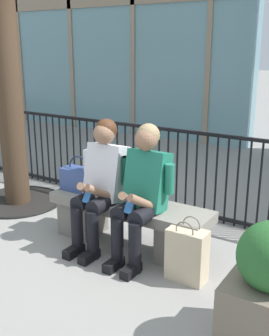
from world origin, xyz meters
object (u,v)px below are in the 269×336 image
at_px(seated_person_with_phone, 101,181).
at_px(shopping_bag, 187,255).
at_px(stone_bench, 129,219).
at_px(planter, 269,291).
at_px(handbag_on_bench, 80,179).
at_px(seated_person_companion, 142,189).

xyz_separation_m(seated_person_with_phone, shopping_bag, (0.95, -0.12, -0.43)).
bearing_deg(stone_bench, seated_person_with_phone, -150.07).
xyz_separation_m(seated_person_with_phone, planter, (1.72, -0.55, -0.26)).
xyz_separation_m(shopping_bag, planter, (0.76, -0.43, 0.17)).
bearing_deg(handbag_on_bench, seated_person_companion, -8.40).
height_order(seated_person_with_phone, shopping_bag, seated_person_with_phone).
relative_size(stone_bench, handbag_on_bench, 4.33).
bearing_deg(planter, handbag_on_bench, 162.01).
relative_size(stone_bench, planter, 1.88).
distance_m(stone_bench, shopping_bag, 0.77).
relative_size(seated_person_companion, planter, 1.43).
bearing_deg(shopping_bag, stone_bench, 161.09).
height_order(handbag_on_bench, shopping_bag, handbag_on_bench).
bearing_deg(stone_bench, shopping_bag, -18.91).
relative_size(stone_bench, shopping_bag, 2.98).
bearing_deg(seated_person_companion, handbag_on_bench, 171.60).
bearing_deg(seated_person_with_phone, shopping_bag, -7.25).
relative_size(stone_bench, seated_person_with_phone, 1.32).
bearing_deg(seated_person_with_phone, planter, -17.90).
bearing_deg(planter, stone_bench, 155.41).
height_order(seated_person_companion, shopping_bag, seated_person_companion).
bearing_deg(stone_bench, handbag_on_bench, -179.01).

